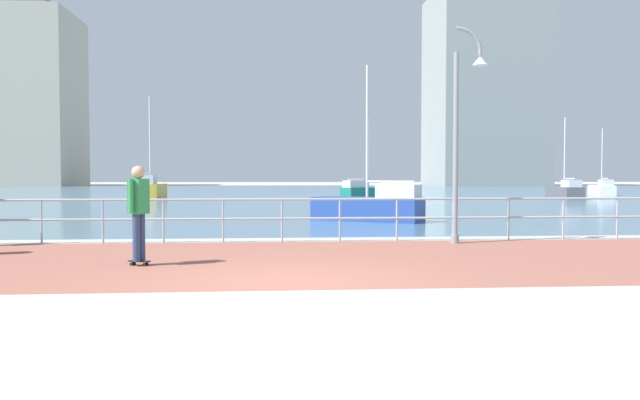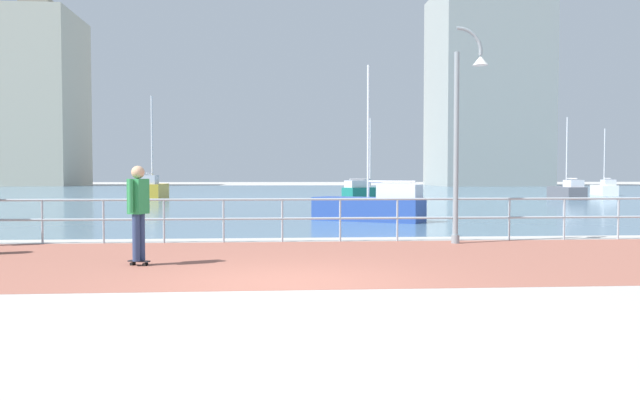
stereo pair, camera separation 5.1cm
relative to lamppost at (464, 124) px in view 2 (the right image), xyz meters
The scene contains 13 objects.
ground 35.23m from the lamppost, 96.93° to the left, with size 220.00×220.00×0.00m, color #ADAAA5.
brick_paving 5.68m from the lamppost, 148.96° to the right, with size 28.00×6.34×0.01m, color #935647.
harbor_water 45.90m from the lamppost, 95.30° to the left, with size 180.00×88.00×0.00m, color slate.
waterfront_railing 4.76m from the lamppost, behind, with size 25.25×0.06×1.06m.
lamppost is the anchor object (origin of this frame).
skateboarder 7.70m from the lamppost, 155.41° to the right, with size 0.41×0.55×1.77m.
sailboat_yellow 41.30m from the lamppost, 56.93° to the left, with size 2.09×4.05×5.45m.
sailboat_ivory 7.71m from the lamppost, 97.82° to the left, with size 3.95×3.05×5.46m.
sailboat_red 26.66m from the lamppost, 86.07° to the left, with size 3.93×3.00×5.42m.
sailboat_teal 30.47m from the lamppost, 114.33° to the left, with size 1.66×4.95×6.90m.
sailboat_blue 30.61m from the lamppost, 59.77° to the left, with size 1.53×4.04×5.56m.
tower_glass 98.73m from the lamppost, 115.09° to the left, with size 11.48×15.11×29.33m.
tower_beige 88.56m from the lamppost, 70.49° to the left, with size 16.60×14.88×32.43m.
Camera 2 is at (-0.20, -9.15, 1.59)m, focal length 34.90 mm.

